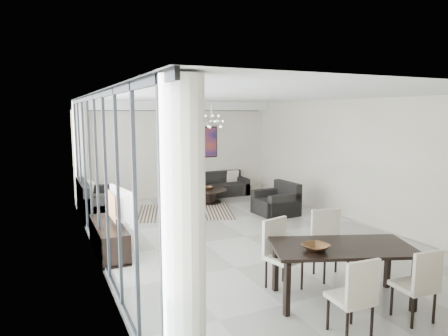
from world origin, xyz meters
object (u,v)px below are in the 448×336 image
coffee_table (208,195)px  sofa_main (216,188)px  tv_console (108,238)px  television (116,206)px  dining_table (342,252)px

coffee_table → sofa_main: size_ratio=0.56×
sofa_main → tv_console: size_ratio=1.15×
television → dining_table: bearing=-153.9°
sofa_main → television: size_ratio=1.74×
coffee_table → tv_console: 4.44m
tv_console → dining_table: bearing=-52.0°
television → sofa_main: bearing=-54.0°
dining_table → tv_console: bearing=128.0°
coffee_table → tv_console: (-3.26, -3.02, 0.05)m
sofa_main → television: 5.40m
tv_console → television: (0.16, -0.03, 0.60)m
coffee_table → dining_table: bearing=-96.0°
tv_console → coffee_table: bearing=42.8°
dining_table → sofa_main: bearing=79.9°
television → dining_table: size_ratio=0.54×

